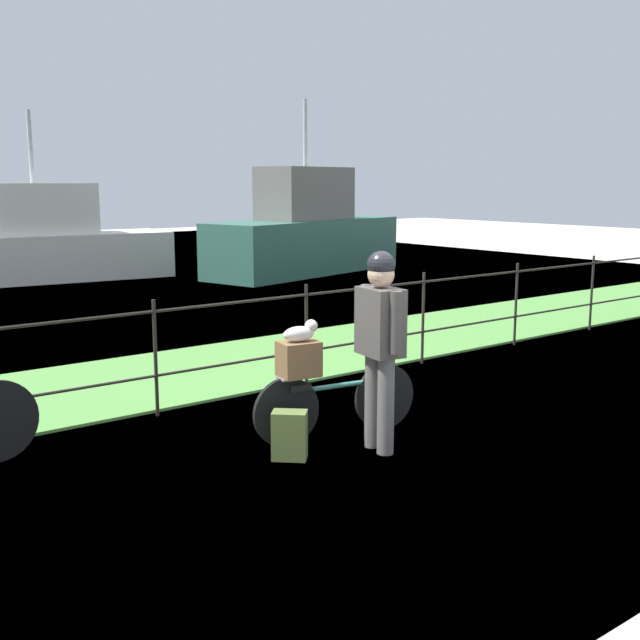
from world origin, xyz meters
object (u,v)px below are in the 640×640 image
object	(u,v)px
bicycle_main	(335,402)
moored_boat_far	(305,234)
backpack_on_paving	(290,435)
terrier_dog	(301,332)
moored_boat_near	(37,245)
wooden_crate	(299,359)
cyclist_person	(380,333)

from	to	relation	value
bicycle_main	moored_boat_far	xyz separation A→B (m)	(7.34, 10.27, 0.63)
moored_boat_far	backpack_on_paving	bearing A→B (deg)	-127.30
terrier_dog	moored_boat_near	distance (m)	12.85
bicycle_main	wooden_crate	bearing A→B (deg)	170.55
moored_boat_far	wooden_crate	bearing A→B (deg)	-126.99
bicycle_main	backpack_on_paving	distance (m)	0.66
cyclist_person	moored_boat_far	distance (m)	12.95
cyclist_person	wooden_crate	bearing A→B (deg)	129.96
wooden_crate	terrier_dog	size ratio (longest dim) A/B	1.03
bicycle_main	cyclist_person	size ratio (longest dim) A/B	0.94
cyclist_person	backpack_on_paving	xyz separation A→B (m)	(-0.72, 0.28, -0.80)
cyclist_person	backpack_on_paving	world-z (taller)	cyclist_person
moored_boat_near	terrier_dog	bearing A→B (deg)	-98.56
cyclist_person	backpack_on_paving	distance (m)	1.12
moored_boat_far	terrier_dog	bearing A→B (deg)	-126.89
bicycle_main	terrier_dog	distance (m)	0.74
bicycle_main	backpack_on_paving	world-z (taller)	bicycle_main
backpack_on_paving	moored_boat_far	size ratio (longest dim) A/B	0.07
backpack_on_paving	bicycle_main	bearing A→B (deg)	-120.02
backpack_on_paving	moored_boat_near	size ratio (longest dim) A/B	0.07
wooden_crate	moored_boat_near	xyz separation A→B (m)	(1.94, 12.71, 0.05)
bicycle_main	cyclist_person	distance (m)	0.83
bicycle_main	backpack_on_paving	bearing A→B (deg)	-163.31
terrier_dog	cyclist_person	world-z (taller)	cyclist_person
moored_boat_far	bicycle_main	bearing A→B (deg)	-125.56
terrier_dog	backpack_on_paving	size ratio (longest dim) A/B	0.81
moored_boat_far	cyclist_person	bearing A→B (deg)	-124.01
cyclist_person	backpack_on_paving	bearing A→B (deg)	158.44
terrier_dog	backpack_on_paving	distance (m)	0.87
moored_boat_far	moored_boat_near	bearing A→B (deg)	156.52
bicycle_main	wooden_crate	size ratio (longest dim) A/B	4.75
bicycle_main	terrier_dog	bearing A→B (deg)	170.55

